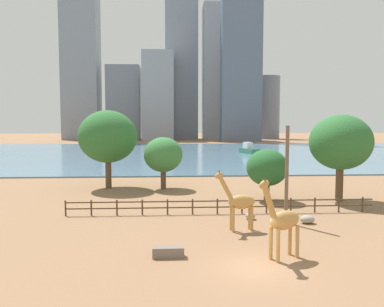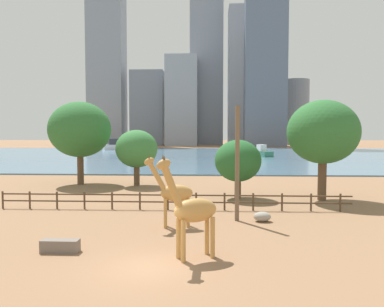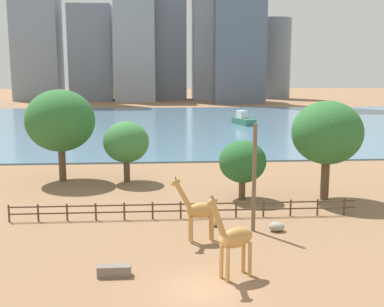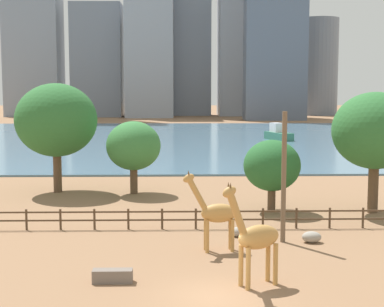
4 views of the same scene
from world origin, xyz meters
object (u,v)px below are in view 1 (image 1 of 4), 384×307
at_px(giraffe_companion, 282,220).
at_px(feeding_trough, 168,252).
at_px(tree_center_broad, 267,168).
at_px(boat_sailboat, 98,142).
at_px(tree_right_tall, 341,143).
at_px(utility_pole, 287,175).
at_px(boulder_near_fence, 307,219).
at_px(tree_left_large, 163,155).
at_px(boulder_by_pole, 250,216).
at_px(giraffe_tall, 239,202).
at_px(tree_left_small, 108,137).
at_px(boat_ferry, 249,150).

xyz_separation_m(giraffe_companion, feeding_trough, (-6.37, 0.63, -1.92)).
bearing_deg(tree_center_broad, boat_sailboat, 110.58).
height_order(tree_right_tall, boat_sailboat, tree_right_tall).
bearing_deg(boat_sailboat, utility_pole, -100.11).
distance_m(boulder_near_fence, tree_left_large, 19.84).
xyz_separation_m(giraffe_companion, boulder_by_pole, (0.09, 8.74, -1.94)).
bearing_deg(tree_center_broad, giraffe_tall, -114.40).
distance_m(boulder_by_pole, feeding_trough, 10.37).
height_order(giraffe_companion, tree_right_tall, tree_right_tall).
relative_size(boulder_by_pole, tree_left_small, 0.08).
xyz_separation_m(boulder_by_pole, feeding_trough, (-6.46, -8.12, 0.02)).
height_order(feeding_trough, boat_sailboat, boat_sailboat).
relative_size(boulder_near_fence, tree_right_tall, 0.13).
bearing_deg(tree_center_broad, utility_pole, -94.63).
relative_size(giraffe_companion, boulder_by_pole, 6.13).
relative_size(tree_left_large, boat_sailboat, 0.69).
bearing_deg(boat_sailboat, boulder_near_fence, -99.30).
xyz_separation_m(boulder_near_fence, tree_left_large, (-11.28, 15.91, 3.66)).
bearing_deg(giraffe_tall, boat_sailboat, -80.38).
distance_m(giraffe_tall, utility_pole, 4.64).
distance_m(giraffe_companion, boat_ferry, 73.12).
height_order(boulder_by_pole, boat_ferry, boat_ferry).
bearing_deg(tree_right_tall, tree_center_broad, 175.25).
bearing_deg(boat_ferry, feeding_trough, -33.53).
height_order(utility_pole, boat_sailboat, utility_pole).
bearing_deg(tree_right_tall, utility_pole, -134.76).
distance_m(boulder_near_fence, feeding_trough, 12.49).
relative_size(giraffe_tall, tree_left_small, 0.48).
bearing_deg(boulder_near_fence, tree_left_small, 136.61).
height_order(boulder_near_fence, tree_right_tall, tree_right_tall).
distance_m(tree_left_large, boat_sailboat, 85.00).
bearing_deg(utility_pole, giraffe_tall, -155.48).
bearing_deg(tree_left_small, utility_pole, -45.83).
bearing_deg(tree_left_small, boulder_near_fence, -43.39).
distance_m(feeding_trough, tree_center_broad, 18.28).
xyz_separation_m(tree_left_large, tree_right_tall, (17.42, -7.92, 1.79)).
xyz_separation_m(utility_pole, tree_right_tall, (7.76, 7.82, 2.04)).
bearing_deg(tree_left_large, tree_left_small, 172.23).
bearing_deg(boat_sailboat, feeding_trough, -105.83).
xyz_separation_m(giraffe_tall, feeding_trough, (-4.99, -5.05, -1.78)).
relative_size(giraffe_companion, feeding_trough, 2.65).
bearing_deg(boat_sailboat, giraffe_companion, -102.64).
bearing_deg(tree_left_small, tree_left_large, -7.77).
height_order(giraffe_companion, utility_pole, utility_pole).
bearing_deg(boulder_by_pole, tree_right_tall, 32.63).
distance_m(giraffe_tall, giraffe_companion, 5.84).
relative_size(giraffe_tall, tree_right_tall, 0.52).
relative_size(tree_left_large, tree_right_tall, 0.71).
xyz_separation_m(tree_center_broad, boat_ferry, (10.01, 56.02, -2.13)).
height_order(giraffe_tall, boulder_by_pole, giraffe_tall).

